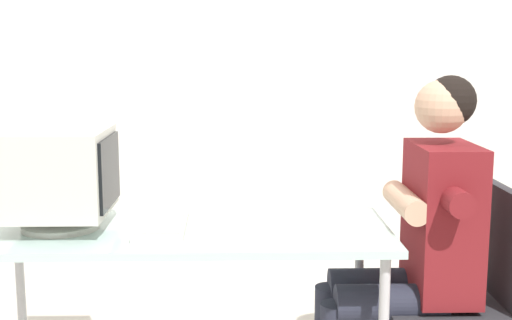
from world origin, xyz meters
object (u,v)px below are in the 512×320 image
Objects in this scene: desk at (185,245)px; office_chair at (463,290)px; crt_monitor at (60,174)px; person_seated at (414,238)px; keyboard at (162,224)px.

office_chair is at bearing 1.03° from desk.
person_seated reaches higher than crt_monitor.
office_chair is at bearing 0.54° from keyboard.
crt_monitor reaches higher than keyboard.
crt_monitor is 1.31m from person_seated.
crt_monitor reaches higher than office_chair.
desk is at bearing -0.71° from crt_monitor.
crt_monitor is at bearing -179.49° from office_chair.
keyboard reaches higher than desk.
keyboard is at bearing 0.40° from crt_monitor.
office_chair is 0.28m from person_seated.
person_seated is (1.29, 0.01, -0.25)m from crt_monitor.
person_seated reaches higher than desk.
keyboard is 0.93m from person_seated.
office_chair is (1.03, 0.02, -0.19)m from desk.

